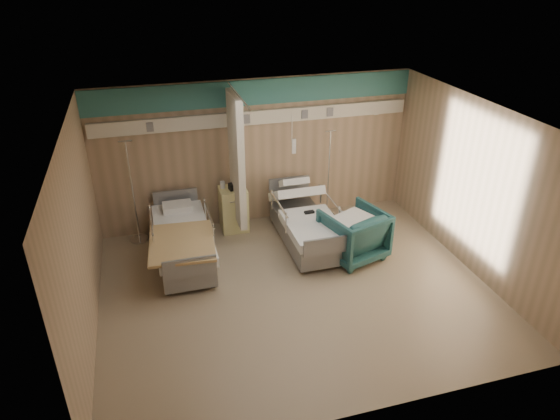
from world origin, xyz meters
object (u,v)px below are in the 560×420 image
(bed_left, at_px, (184,246))
(iv_stand_right, at_px, (327,199))
(visitor_armchair, at_px, (353,234))
(iv_stand_left, at_px, (137,221))
(bed_right, at_px, (306,228))
(bedside_cabinet, at_px, (234,209))

(bed_left, xyz_separation_m, iv_stand_right, (2.96, 0.92, 0.05))
(iv_stand_right, bearing_deg, visitor_armchair, -94.09)
(bed_left, distance_m, iv_stand_left, 1.21)
(bed_right, height_order, bedside_cabinet, bedside_cabinet)
(bed_right, distance_m, bed_left, 2.20)
(bed_right, relative_size, bedside_cabinet, 2.54)
(bedside_cabinet, bearing_deg, iv_stand_left, 178.16)
(visitor_armchair, bearing_deg, iv_stand_right, -110.84)
(iv_stand_right, bearing_deg, bed_right, -129.52)
(bed_left, bearing_deg, bed_right, 0.00)
(bed_left, bearing_deg, visitor_armchair, -12.47)
(bed_left, height_order, iv_stand_right, iv_stand_right)
(bed_right, relative_size, bed_left, 1.00)
(bedside_cabinet, height_order, iv_stand_left, iv_stand_left)
(iv_stand_left, bearing_deg, bedside_cabinet, -1.84)
(iv_stand_right, height_order, iv_stand_left, iv_stand_left)
(visitor_armchair, bearing_deg, bed_left, -29.22)
(iv_stand_right, bearing_deg, iv_stand_left, 179.46)
(bed_left, xyz_separation_m, iv_stand_left, (-0.74, 0.96, 0.08))
(bedside_cabinet, height_order, visitor_armchair, visitor_armchair)
(iv_stand_left, bearing_deg, bed_right, -18.06)
(bed_right, height_order, bed_left, same)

